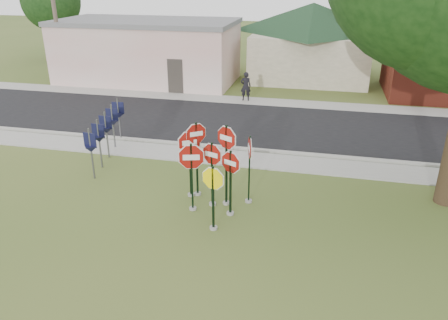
% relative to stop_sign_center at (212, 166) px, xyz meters
% --- Properties ---
extents(ground, '(120.00, 120.00, 0.00)m').
position_rel_stop_sign_center_xyz_m(ground, '(0.13, -1.52, -1.42)').
color(ground, '#415921').
rests_on(ground, ground).
extents(sidewalk_near, '(60.00, 1.60, 0.06)m').
position_rel_stop_sign_center_xyz_m(sidewalk_near, '(0.13, 3.98, -1.39)').
color(sidewalk_near, gray).
rests_on(sidewalk_near, ground).
extents(road, '(60.00, 7.00, 0.04)m').
position_rel_stop_sign_center_xyz_m(road, '(0.13, 8.48, -1.40)').
color(road, black).
rests_on(road, ground).
extents(sidewalk_far, '(60.00, 1.60, 0.06)m').
position_rel_stop_sign_center_xyz_m(sidewalk_far, '(0.13, 12.78, -1.39)').
color(sidewalk_far, gray).
rests_on(sidewalk_far, ground).
extents(curb, '(60.00, 0.20, 0.14)m').
position_rel_stop_sign_center_xyz_m(curb, '(0.13, 4.98, -1.35)').
color(curb, gray).
rests_on(curb, ground).
extents(stop_sign_center, '(0.95, 0.36, 2.34)m').
position_rel_stop_sign_center_xyz_m(stop_sign_center, '(0.00, 0.00, 0.00)').
color(stop_sign_center, gray).
rests_on(stop_sign_center, ground).
extents(stop_sign_yellow, '(0.95, 0.24, 2.19)m').
position_rel_stop_sign_center_xyz_m(stop_sign_yellow, '(0.40, -1.45, -0.13)').
color(stop_sign_yellow, gray).
rests_on(stop_sign_yellow, ground).
extents(stop_sign_left, '(1.11, 0.32, 2.45)m').
position_rel_stop_sign_center_xyz_m(stop_sign_left, '(-0.55, -0.45, 0.10)').
color(stop_sign_left, gray).
rests_on(stop_sign_left, ground).
extents(stop_sign_right, '(0.89, 0.42, 2.31)m').
position_rel_stop_sign_center_xyz_m(stop_sign_right, '(0.71, -0.47, -0.03)').
color(stop_sign_right, gray).
rests_on(stop_sign_right, ground).
extents(stop_sign_back_right, '(0.94, 0.52, 2.91)m').
position_rel_stop_sign_center_xyz_m(stop_sign_back_right, '(0.44, 0.17, 0.42)').
color(stop_sign_back_right, gray).
rests_on(stop_sign_back_right, ground).
extents(stop_sign_back_left, '(0.78, 0.61, 2.77)m').
position_rel_stop_sign_center_xyz_m(stop_sign_back_left, '(-0.69, 0.59, 0.29)').
color(stop_sign_back_left, gray).
rests_on(stop_sign_back_left, ground).
extents(stop_sign_far_right, '(0.29, 0.95, 2.49)m').
position_rel_stop_sign_center_xyz_m(stop_sign_far_right, '(1.14, 0.47, 0.10)').
color(stop_sign_far_right, gray).
rests_on(stop_sign_far_right, ground).
extents(stop_sign_far_left, '(0.92, 0.59, 2.54)m').
position_rel_stop_sign_center_xyz_m(stop_sign_far_left, '(-0.89, 0.46, 0.16)').
color(stop_sign_far_left, gray).
rests_on(stop_sign_far_left, ground).
extents(route_sign_row, '(1.43, 4.63, 2.00)m').
position_rel_stop_sign_center_xyz_m(route_sign_row, '(-5.27, 2.98, -0.20)').
color(route_sign_row, '#59595E').
rests_on(route_sign_row, ground).
extents(building_stucco, '(12.20, 6.20, 4.20)m').
position_rel_stop_sign_center_xyz_m(building_stucco, '(-8.86, 16.48, 0.73)').
color(building_stucco, silver).
rests_on(building_stucco, ground).
extents(building_house, '(11.60, 11.60, 6.20)m').
position_rel_stop_sign_center_xyz_m(building_house, '(2.14, 20.48, 2.23)').
color(building_house, beige).
rests_on(building_house, ground).
extents(utility_pole_near, '(2.20, 0.26, 9.50)m').
position_rel_stop_sign_center_xyz_m(utility_pole_near, '(-13.87, 13.68, 3.55)').
color(utility_pole_near, brown).
rests_on(utility_pole_near, ground).
extents(bg_tree_left, '(4.90, 4.90, 7.35)m').
position_rel_stop_sign_center_xyz_m(bg_tree_left, '(-19.87, 22.48, 3.46)').
color(bg_tree_left, '#302215').
rests_on(bg_tree_left, ground).
extents(pedestrian, '(0.70, 0.54, 1.71)m').
position_rel_stop_sign_center_xyz_m(pedestrian, '(-1.22, 12.78, -0.50)').
color(pedestrian, black).
rests_on(pedestrian, sidewalk_far).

